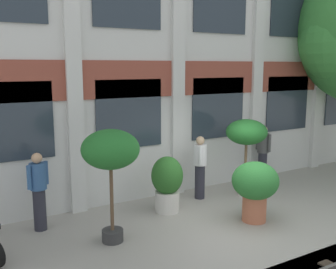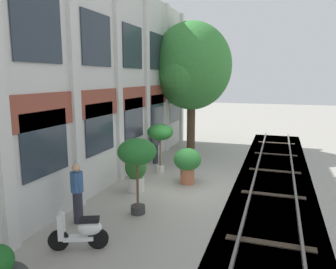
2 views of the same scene
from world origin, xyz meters
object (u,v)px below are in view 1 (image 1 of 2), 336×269
at_px(resident_watching_tracks, 39,189).
at_px(potted_plant_fluted_column, 167,182).
at_px(potted_plant_ribbed_drum, 255,185).
at_px(resident_near_plants, 200,165).
at_px(resident_by_doorway, 263,152).
at_px(potted_plant_terracotta_small, 111,153).
at_px(potted_plant_tall_urn, 246,135).

bearing_deg(resident_watching_tracks, potted_plant_fluted_column, 53.28).
height_order(potted_plant_ribbed_drum, resident_near_plants, resident_near_plants).
relative_size(potted_plant_ribbed_drum, potted_plant_fluted_column, 1.01).
distance_m(resident_watching_tracks, resident_near_plants, 4.06).
distance_m(resident_by_doorway, resident_watching_tracks, 6.57).
xyz_separation_m(potted_plant_terracotta_small, potted_plant_ribbed_drum, (3.13, -0.64, -0.95)).
bearing_deg(potted_plant_fluted_column, resident_by_doorway, 10.60).
bearing_deg(potted_plant_ribbed_drum, potted_plant_terracotta_small, 168.53).
xyz_separation_m(potted_plant_terracotta_small, resident_watching_tracks, (-1.09, 1.30, -0.89)).
xyz_separation_m(potted_plant_terracotta_small, resident_by_doorway, (5.47, 1.54, -0.88)).
relative_size(potted_plant_ribbed_drum, resident_by_doorway, 0.81).
height_order(potted_plant_fluted_column, resident_near_plants, resident_near_plants).
xyz_separation_m(potted_plant_tall_urn, potted_plant_fluted_column, (-2.39, 0.03, -0.92)).
relative_size(potted_plant_terracotta_small, potted_plant_fluted_column, 1.68).
height_order(potted_plant_terracotta_small, resident_watching_tracks, potted_plant_terracotta_small).
distance_m(potted_plant_terracotta_small, potted_plant_ribbed_drum, 3.33).
distance_m(potted_plant_tall_urn, resident_by_doorway, 1.69).
bearing_deg(resident_near_plants, potted_plant_ribbed_drum, -50.57).
distance_m(potted_plant_terracotta_small, resident_near_plants, 3.34).
distance_m(potted_plant_tall_urn, potted_plant_ribbed_drum, 1.95).
bearing_deg(resident_near_plants, resident_by_doorway, 41.44).
bearing_deg(potted_plant_terracotta_small, resident_near_plants, 22.63).
bearing_deg(potted_plant_tall_urn, potted_plant_fluted_column, 179.21).
height_order(potted_plant_fluted_column, resident_watching_tracks, resident_watching_tracks).
xyz_separation_m(potted_plant_ribbed_drum, resident_watching_tracks, (-4.22, 1.93, 0.06)).
distance_m(potted_plant_tall_urn, resident_near_plants, 1.46).
bearing_deg(potted_plant_ribbed_drum, resident_watching_tracks, 155.43).
height_order(potted_plant_terracotta_small, resident_near_plants, potted_plant_terracotta_small).
bearing_deg(potted_plant_tall_urn, resident_watching_tracks, 174.75).
distance_m(potted_plant_terracotta_small, resident_by_doorway, 5.75).
relative_size(potted_plant_tall_urn, potted_plant_fluted_column, 1.53).
relative_size(resident_by_doorway, resident_watching_tracks, 1.01).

